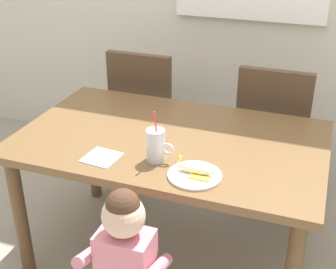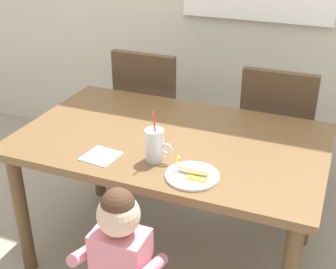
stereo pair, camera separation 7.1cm
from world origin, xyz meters
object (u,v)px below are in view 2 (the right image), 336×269
dining_chair_left (152,109)px  dining_chair_right (277,132)px  toddler_standing (121,256)px  snack_plate (192,176)px  milk_cup (155,147)px  peeled_banana (194,170)px  dining_table (171,153)px  paper_napkin (101,156)px

dining_chair_left → dining_chair_right: bearing=178.5°
toddler_standing → snack_plate: size_ratio=3.64×
milk_cup → dining_chair_left: bearing=114.9°
dining_chair_right → peeled_banana: dining_chair_right is taller
snack_plate → dining_chair_right: bearing=78.6°
toddler_standing → dining_chair_left: bearing=108.9°
milk_cup → toddler_standing: bearing=-86.6°
dining_chair_right → dining_chair_left: bearing=-1.5°
peeled_banana → dining_chair_left: bearing=122.6°
dining_table → peeled_banana: peeled_banana is taller
snack_plate → toddler_standing: bearing=-119.0°
dining_table → snack_plate: (0.22, -0.31, 0.10)m
dining_chair_right → milk_cup: bearing=66.2°
dining_chair_left → dining_chair_right: (0.84, -0.02, 0.00)m
dining_chair_left → peeled_banana: bearing=122.6°
paper_napkin → toddler_standing: bearing=-51.9°
snack_plate → peeled_banana: (0.00, 0.01, 0.03)m
dining_table → peeled_banana: size_ratio=8.71×
dining_chair_left → toddler_standing: bearing=108.9°
dining_table → dining_chair_left: bearing=121.0°
dining_chair_right → toddler_standing: (-0.38, -1.32, -0.02)m
dining_chair_left → peeled_banana: dining_chair_left is taller
milk_cup → peeled_banana: (0.21, -0.07, -0.04)m
toddler_standing → milk_cup: size_ratio=3.34×
dining_table → paper_napkin: paper_napkin is taller
milk_cup → peeled_banana: bearing=-17.5°
dining_chair_left → dining_chair_right: 0.84m
peeled_banana → paper_napkin: peeled_banana is taller
toddler_standing → dining_chair_right: bearing=73.9°
dining_table → dining_chair_left: 0.83m
toddler_standing → peeled_banana: size_ratio=4.85×
snack_plate → milk_cup: bearing=160.0°
toddler_standing → snack_plate: (0.18, 0.33, 0.23)m
milk_cup → paper_napkin: bearing=-164.8°
dining_chair_left → peeled_banana: 1.22m
dining_table → milk_cup: 0.29m
dining_chair_left → toddler_standing: size_ratio=1.15×
dining_chair_right → peeled_banana: bearing=78.7°
dining_chair_right → snack_plate: (-0.20, -0.99, 0.21)m
dining_chair_left → dining_chair_right: same height
peeled_banana → paper_napkin: (-0.45, 0.00, -0.03)m
milk_cup → paper_napkin: (-0.24, -0.07, -0.06)m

